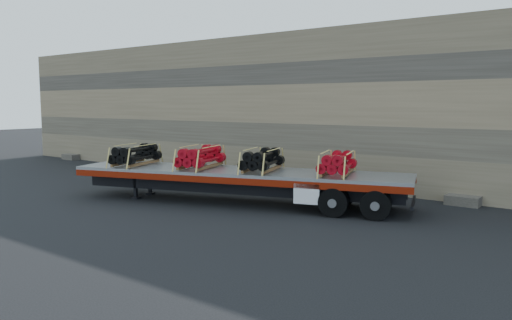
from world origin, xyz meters
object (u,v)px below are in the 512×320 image
(bundle_midfront, at_px, (201,158))
(trailer, at_px, (238,187))
(bundle_midrear, at_px, (262,160))
(bundle_rear, at_px, (337,164))
(bundle_front, at_px, (136,155))

(bundle_midfront, bearing_deg, trailer, 0.00)
(bundle_midfront, bearing_deg, bundle_midrear, 0.00)
(trailer, relative_size, bundle_midfront, 5.57)
(trailer, bearing_deg, bundle_rear, 0.00)
(bundle_midfront, height_order, bundle_midrear, bundle_midfront)
(trailer, distance_m, bundle_rear, 3.87)
(bundle_midfront, height_order, bundle_rear, bundle_midfront)
(bundle_rear, bearing_deg, trailer, 180.00)
(trailer, xyz_separation_m, bundle_front, (-4.20, -1.32, 1.03))
(bundle_front, distance_m, bundle_rear, 8.14)
(bundle_front, bearing_deg, bundle_midfront, 0.00)
(trailer, height_order, bundle_rear, bundle_rear)
(bundle_front, height_order, bundle_midrear, bundle_front)
(bundle_rear, bearing_deg, bundle_midfront, 180.00)
(bundle_midrear, bearing_deg, bundle_front, 180.00)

